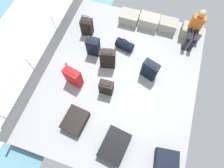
# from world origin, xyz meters

# --- Properties ---
(ground_plane) EXTENTS (4.40, 5.20, 0.06)m
(ground_plane) POSITION_xyz_m (0.00, 0.00, -0.03)
(ground_plane) COLOR #939699
(gunwale_port) EXTENTS (0.06, 5.20, 0.45)m
(gunwale_port) POSITION_xyz_m (-2.17, 0.00, 0.23)
(gunwale_port) COLOR #939699
(gunwale_port) RESTS_ON ground_plane
(railing_port) EXTENTS (0.04, 4.20, 1.02)m
(railing_port) POSITION_xyz_m (-2.17, 0.00, 0.78)
(railing_port) COLOR silver
(railing_port) RESTS_ON ground_plane
(sea_wake) EXTENTS (12.00, 12.00, 0.01)m
(sea_wake) POSITION_xyz_m (-3.60, 0.00, -0.34)
(sea_wake) COLOR #598C9E
(sea_wake) RESTS_ON ground_plane
(cargo_crate_0) EXTENTS (0.64, 0.46, 0.34)m
(cargo_crate_0) POSITION_xyz_m (-0.30, 2.11, 0.17)
(cargo_crate_0) COLOR gray
(cargo_crate_0) RESTS_ON ground_plane
(cargo_crate_1) EXTENTS (0.64, 0.43, 0.38)m
(cargo_crate_1) POSITION_xyz_m (0.35, 2.14, 0.19)
(cargo_crate_1) COLOR #9E9989
(cargo_crate_1) RESTS_ON ground_plane
(cargo_crate_2) EXTENTS (0.59, 0.41, 0.35)m
(cargo_crate_2) POSITION_xyz_m (0.96, 2.18, 0.18)
(cargo_crate_2) COLOR gray
(cargo_crate_2) RESTS_ON ground_plane
(cargo_crate_3) EXTENTS (0.63, 0.41, 0.41)m
(cargo_crate_3) POSITION_xyz_m (1.69, 2.11, 0.21)
(cargo_crate_3) COLOR gray
(cargo_crate_3) RESTS_ON ground_plane
(passenger_seated) EXTENTS (0.34, 0.66, 1.11)m
(passenger_seated) POSITION_xyz_m (1.69, 1.93, 0.59)
(passenger_seated) COLOR orange
(passenger_seated) RESTS_ON ground_plane
(suitcase_0) EXTENTS (0.46, 0.29, 0.88)m
(suitcase_0) POSITION_xyz_m (-0.43, 0.28, 0.35)
(suitcase_0) COLOR black
(suitcase_0) RESTS_ON ground_plane
(suitcase_1) EXTENTS (0.48, 0.35, 0.80)m
(suitcase_1) POSITION_xyz_m (0.78, 0.34, 0.32)
(suitcase_1) COLOR black
(suitcase_1) RESTS_ON ground_plane
(suitcase_2) EXTENTS (0.49, 0.32, 0.75)m
(suitcase_2) POSITION_xyz_m (-1.15, -0.51, 0.31)
(suitcase_2) COLOR red
(suitcase_2) RESTS_ON ground_plane
(suitcase_3) EXTENTS (0.37, 0.29, 0.76)m
(suitcase_3) POSITION_xyz_m (-1.43, 1.23, 0.28)
(suitcase_3) COLOR black
(suitcase_3) RESTS_ON ground_plane
(suitcase_4) EXTENTS (0.60, 0.71, 0.25)m
(suitcase_4) POSITION_xyz_m (-0.68, -1.57, 0.13)
(suitcase_4) COLOR black
(suitcase_4) RESTS_ON ground_plane
(suitcase_5) EXTENTS (0.37, 0.26, 0.78)m
(suitcase_5) POSITION_xyz_m (-0.98, 0.58, 0.31)
(suitcase_5) COLOR black
(suitcase_5) RESTS_ON ground_plane
(suitcase_6) EXTENTS (0.59, 0.67, 0.27)m
(suitcase_6) POSITION_xyz_m (1.72, -1.83, 0.14)
(suitcase_6) COLOR black
(suitcase_6) RESTS_ON ground_plane
(suitcase_7) EXTENTS (0.68, 0.86, 0.26)m
(suitcase_7) POSITION_xyz_m (0.46, -1.83, 0.13)
(suitcase_7) COLOR black
(suitcase_7) RESTS_ON ground_plane
(suitcase_8) EXTENTS (0.38, 0.24, 0.66)m
(suitcase_8) POSITION_xyz_m (-0.20, -0.51, 0.26)
(suitcase_8) COLOR black
(suitcase_8) RESTS_ON ground_plane
(duffel_bag) EXTENTS (0.59, 0.40, 0.43)m
(duffel_bag) POSITION_xyz_m (-0.14, 1.03, 0.15)
(duffel_bag) COLOR black
(duffel_bag) RESTS_ON ground_plane
(paper_cup) EXTENTS (0.08, 0.08, 0.10)m
(paper_cup) POSITION_xyz_m (-1.64, -0.03, 0.05)
(paper_cup) COLOR white
(paper_cup) RESTS_ON ground_plane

